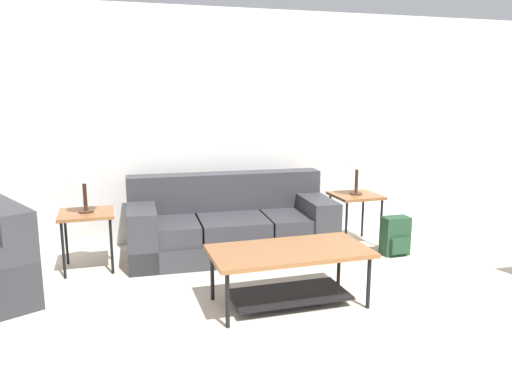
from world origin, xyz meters
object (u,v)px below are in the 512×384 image
(couch, at_px, (230,226))
(side_table_right, at_px, (356,200))
(backpack, at_px, (395,236))
(coffee_table, at_px, (289,263))
(side_table_left, at_px, (87,218))
(table_lamp_left, at_px, (83,171))
(table_lamp_right, at_px, (357,159))

(couch, relative_size, side_table_right, 3.81)
(couch, relative_size, backpack, 5.31)
(couch, height_order, coffee_table, couch)
(couch, distance_m, side_table_right, 1.44)
(couch, xyz_separation_m, side_table_left, (-1.43, -0.08, 0.21))
(couch, distance_m, table_lamp_left, 1.58)
(couch, bearing_deg, table_lamp_left, -176.94)
(couch, distance_m, backpack, 1.74)
(side_table_left, distance_m, side_table_right, 2.86)
(side_table_left, xyz_separation_m, backpack, (3.08, -0.48, -0.31))
(side_table_right, bearing_deg, table_lamp_left, 180.00)
(coffee_table, xyz_separation_m, table_lamp_left, (-1.56, 1.33, 0.62))
(coffee_table, relative_size, side_table_right, 2.24)
(coffee_table, distance_m, side_table_left, 2.06)
(coffee_table, xyz_separation_m, table_lamp_right, (1.29, 1.33, 0.62))
(couch, xyz_separation_m, table_lamp_right, (1.43, -0.08, 0.67))
(side_table_right, bearing_deg, side_table_left, 180.00)
(table_lamp_right, bearing_deg, coffee_table, -134.26)
(side_table_right, relative_size, table_lamp_left, 1.08)
(side_table_right, distance_m, table_lamp_right, 0.46)
(table_lamp_right, bearing_deg, backpack, -65.49)
(table_lamp_left, distance_m, table_lamp_right, 2.86)
(coffee_table, relative_size, table_lamp_right, 2.42)
(table_lamp_right, bearing_deg, couch, 176.93)
(couch, relative_size, table_lamp_right, 4.11)
(side_table_right, distance_m, table_lamp_left, 2.89)
(coffee_table, relative_size, table_lamp_left, 2.42)
(table_lamp_right, xyz_separation_m, backpack, (0.22, -0.48, -0.77))
(side_table_left, bearing_deg, table_lamp_right, 0.00)
(couch, xyz_separation_m, backpack, (1.65, -0.56, -0.10))
(side_table_left, distance_m, table_lamp_right, 2.89)
(backpack, bearing_deg, table_lamp_left, 171.06)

